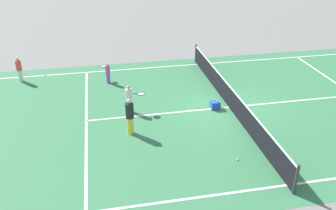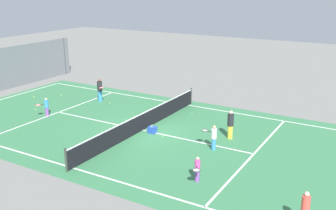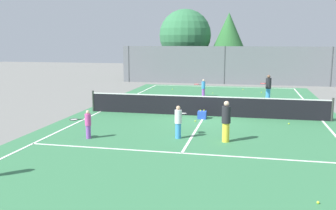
{
  "view_description": "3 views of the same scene",
  "coord_description": "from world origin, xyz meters",
  "px_view_note": "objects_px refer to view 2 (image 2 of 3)",
  "views": [
    {
      "loc": [
        13.74,
        -5.56,
        7.73
      ],
      "look_at": [
        1.19,
        -3.09,
        1.04
      ],
      "focal_mm": 38.63,
      "sensor_mm": 36.0,
      "label": 1
    },
    {
      "loc": [
        -17.24,
        -11.69,
        7.84
      ],
      "look_at": [
        1.12,
        -0.98,
        1.33
      ],
      "focal_mm": 42.64,
      "sensor_mm": 36.0,
      "label": 2
    },
    {
      "loc": [
        2.12,
        -18.28,
        3.72
      ],
      "look_at": [
        -1.35,
        -2.37,
        0.9
      ],
      "focal_mm": 40.29,
      "sensor_mm": 36.0,
      "label": 3
    }
  ],
  "objects_px": {
    "player_1": "(230,124)",
    "tennis_ball_8": "(36,109)",
    "player_5": "(46,107)",
    "tennis_ball_11": "(112,131)",
    "tennis_ball_4": "(151,132)",
    "tennis_ball_6": "(163,136)",
    "tennis_ball_10": "(110,103)",
    "player_2": "(197,169)",
    "tennis_ball_5": "(192,114)",
    "player_0": "(100,90)",
    "tennis_ball_0": "(34,97)",
    "tennis_ball_9": "(61,95)",
    "ball_crate": "(152,130)",
    "player_3": "(305,209)",
    "tennis_ball_1": "(114,125)",
    "player_4": "(213,137)"
  },
  "relations": [
    {
      "from": "tennis_ball_9",
      "to": "player_2",
      "type": "bearing_deg",
      "value": -115.44
    },
    {
      "from": "player_5",
      "to": "tennis_ball_11",
      "type": "xyz_separation_m",
      "value": [
        -0.06,
        -5.11,
        -0.57
      ]
    },
    {
      "from": "tennis_ball_5",
      "to": "tennis_ball_9",
      "type": "height_order",
      "value": "same"
    },
    {
      "from": "player_0",
      "to": "tennis_ball_1",
      "type": "height_order",
      "value": "player_0"
    },
    {
      "from": "player_3",
      "to": "player_4",
      "type": "distance_m",
      "value": 6.92
    },
    {
      "from": "player_5",
      "to": "tennis_ball_5",
      "type": "distance_m",
      "value": 8.98
    },
    {
      "from": "tennis_ball_9",
      "to": "tennis_ball_10",
      "type": "bearing_deg",
      "value": -87.92
    },
    {
      "from": "tennis_ball_9",
      "to": "player_4",
      "type": "bearing_deg",
      "value": -104.27
    },
    {
      "from": "tennis_ball_0",
      "to": "tennis_ball_6",
      "type": "bearing_deg",
      "value": -99.13
    },
    {
      "from": "tennis_ball_0",
      "to": "tennis_ball_8",
      "type": "height_order",
      "value": "same"
    },
    {
      "from": "tennis_ball_10",
      "to": "player_1",
      "type": "bearing_deg",
      "value": -100.85
    },
    {
      "from": "tennis_ball_8",
      "to": "player_0",
      "type": "bearing_deg",
      "value": -32.88
    },
    {
      "from": "tennis_ball_6",
      "to": "player_0",
      "type": "bearing_deg",
      "value": 63.75
    },
    {
      "from": "player_1",
      "to": "tennis_ball_4",
      "type": "relative_size",
      "value": 23.23
    },
    {
      "from": "tennis_ball_5",
      "to": "tennis_ball_6",
      "type": "distance_m",
      "value": 4.18
    },
    {
      "from": "player_5",
      "to": "tennis_ball_9",
      "type": "xyz_separation_m",
      "value": [
        3.87,
        2.63,
        -0.57
      ]
    },
    {
      "from": "player_0",
      "to": "tennis_ball_4",
      "type": "xyz_separation_m",
      "value": [
        -3.31,
        -6.25,
        -0.79
      ]
    },
    {
      "from": "player_5",
      "to": "tennis_ball_11",
      "type": "bearing_deg",
      "value": -90.64
    },
    {
      "from": "player_1",
      "to": "tennis_ball_8",
      "type": "bearing_deg",
      "value": 97.67
    },
    {
      "from": "player_1",
      "to": "tennis_ball_6",
      "type": "height_order",
      "value": "player_1"
    },
    {
      "from": "tennis_ball_11",
      "to": "player_4",
      "type": "bearing_deg",
      "value": -85.36
    },
    {
      "from": "tennis_ball_6",
      "to": "tennis_ball_9",
      "type": "xyz_separation_m",
      "value": [
        3.24,
        10.56,
        0.0
      ]
    },
    {
      "from": "tennis_ball_5",
      "to": "ball_crate",
      "type": "bearing_deg",
      "value": 174.02
    },
    {
      "from": "ball_crate",
      "to": "tennis_ball_0",
      "type": "xyz_separation_m",
      "value": [
        1.7,
        11.15,
        -0.15
      ]
    },
    {
      "from": "player_1",
      "to": "player_4",
      "type": "xyz_separation_m",
      "value": [
        -1.81,
        0.16,
        -0.13
      ]
    },
    {
      "from": "tennis_ball_9",
      "to": "tennis_ball_10",
      "type": "height_order",
      "value": "same"
    },
    {
      "from": "tennis_ball_6",
      "to": "tennis_ball_4",
      "type": "bearing_deg",
      "value": 76.5
    },
    {
      "from": "tennis_ball_4",
      "to": "ball_crate",
      "type": "bearing_deg",
      "value": -89.62
    },
    {
      "from": "ball_crate",
      "to": "tennis_ball_1",
      "type": "distance_m",
      "value": 2.58
    },
    {
      "from": "player_4",
      "to": "tennis_ball_6",
      "type": "height_order",
      "value": "player_4"
    },
    {
      "from": "player_0",
      "to": "player_1",
      "type": "xyz_separation_m",
      "value": [
        -1.93,
        -10.33,
        -0.04
      ]
    },
    {
      "from": "player_0",
      "to": "tennis_ball_11",
      "type": "bearing_deg",
      "value": -134.31
    },
    {
      "from": "player_2",
      "to": "player_5",
      "type": "height_order",
      "value": "player_5"
    },
    {
      "from": "tennis_ball_5",
      "to": "tennis_ball_8",
      "type": "height_order",
      "value": "same"
    },
    {
      "from": "tennis_ball_1",
      "to": "tennis_ball_5",
      "type": "height_order",
      "value": "same"
    },
    {
      "from": "tennis_ball_10",
      "to": "player_2",
      "type": "bearing_deg",
      "value": -124.83
    },
    {
      "from": "tennis_ball_0",
      "to": "tennis_ball_6",
      "type": "xyz_separation_m",
      "value": [
        -1.92,
        -11.93,
        0.0
      ]
    },
    {
      "from": "player_0",
      "to": "tennis_ball_11",
      "type": "distance_m",
      "value": 6.08
    },
    {
      "from": "tennis_ball_4",
      "to": "player_0",
      "type": "bearing_deg",
      "value": 62.11
    },
    {
      "from": "tennis_ball_0",
      "to": "tennis_ball_9",
      "type": "bearing_deg",
      "value": -46.05
    },
    {
      "from": "player_1",
      "to": "tennis_ball_4",
      "type": "bearing_deg",
      "value": 108.64
    },
    {
      "from": "player_5",
      "to": "player_3",
      "type": "bearing_deg",
      "value": -103.96
    },
    {
      "from": "tennis_ball_11",
      "to": "player_2",
      "type": "bearing_deg",
      "value": -113.65
    },
    {
      "from": "tennis_ball_5",
      "to": "tennis_ball_10",
      "type": "distance_m",
      "value": 5.92
    },
    {
      "from": "player_3",
      "to": "tennis_ball_5",
      "type": "relative_size",
      "value": 20.15
    },
    {
      "from": "tennis_ball_11",
      "to": "player_1",
      "type": "bearing_deg",
      "value": -69.21
    },
    {
      "from": "tennis_ball_1",
      "to": "tennis_ball_8",
      "type": "distance_m",
      "value": 6.14
    },
    {
      "from": "player_1",
      "to": "player_0",
      "type": "bearing_deg",
      "value": 79.41
    },
    {
      "from": "player_2",
      "to": "player_0",
      "type": "bearing_deg",
      "value": 56.99
    },
    {
      "from": "tennis_ball_4",
      "to": "tennis_ball_6",
      "type": "height_order",
      "value": "same"
    }
  ]
}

